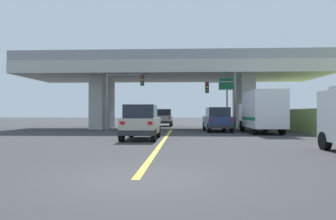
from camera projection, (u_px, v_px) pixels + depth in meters
The scene contains 10 objects.
ground at pixel (172, 129), 32.14m from camera, with size 160.00×160.00×0.00m, color #353538.
overpass_bridge at pixel (172, 78), 32.19m from camera, with size 29.18×9.06×7.13m.
lane_divider_stripe at pixel (164, 140), 18.52m from camera, with size 0.20×22.32×0.01m, color yellow.
suv_lead at pixel (141, 122), 18.71m from camera, with size 2.00×4.37×2.02m.
suv_crossing at pixel (217, 119), 26.89m from camera, with size 2.19×4.73×2.02m.
box_truck at pixel (261, 112), 24.75m from camera, with size 2.33×6.79×3.21m.
sedan_oncoming at pixel (164, 118), 38.31m from camera, with size 1.89×4.29×2.02m.
traffic_signal_nearside at pixel (224, 95), 27.71m from camera, with size 2.66×0.36×5.02m.
traffic_signal_farside at pixel (120, 90), 28.04m from camera, with size 3.36×0.36×5.44m.
highway_sign at pixel (227, 90), 29.19m from camera, with size 1.54×0.17×4.97m.
Camera 1 is at (1.11, -7.34, 1.54)m, focal length 34.23 mm.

